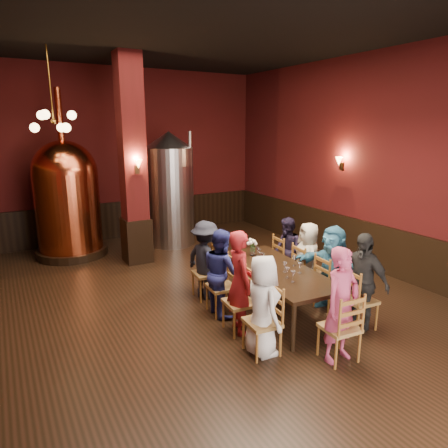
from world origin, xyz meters
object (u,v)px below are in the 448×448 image
person_0 (262,306)px  person_1 (240,282)px  person_2 (221,272)px  steel_vessel (170,189)px  rose_vase (253,244)px  copper_kettle (67,198)px  dining_table (277,272)px

person_0 → person_1: (0.06, 0.67, 0.09)m
person_0 → person_2: bearing=1.3°
person_2 → steel_vessel: 4.27m
person_1 → rose_vase: (0.91, 1.03, 0.17)m
copper_kettle → person_2: bearing=-69.8°
person_2 → copper_kettle: 4.76m
steel_vessel → person_2: bearing=-101.2°
person_0 → steel_vessel: bearing=-3.4°
copper_kettle → steel_vessel: size_ratio=1.33×
person_1 → copper_kettle: copper_kettle is taller
person_0 → rose_vase: bearing=-23.3°
person_1 → person_2: size_ratio=1.10×
person_0 → copper_kettle: 5.98m
person_1 → rose_vase: person_1 is taller
person_1 → steel_vessel: steel_vessel is taller
steel_vessel → copper_kettle: bearing=173.1°
steel_vessel → person_0: bearing=-99.7°
person_0 → dining_table: bearing=-39.1°
copper_kettle → rose_vase: size_ratio=12.15×
rose_vase → dining_table: bearing=-92.2°
copper_kettle → rose_vase: copper_kettle is taller
rose_vase → person_2: bearing=-156.4°
dining_table → steel_vessel: (-0.00, 4.53, 0.75)m
dining_table → steel_vessel: 4.59m
dining_table → person_1: 0.92m
rose_vase → person_0: bearing=-119.6°
person_2 → copper_kettle: size_ratio=0.37×
dining_table → person_2: size_ratio=1.74×
person_1 → rose_vase: size_ratio=4.97×
person_0 → copper_kettle: (-1.51, 5.75, 0.70)m
person_2 → steel_vessel: size_ratio=0.49×
dining_table → copper_kettle: bearing=121.9°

